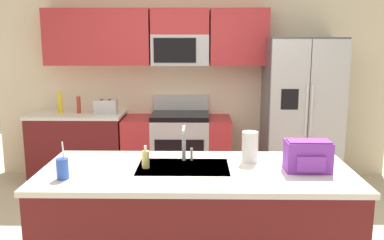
# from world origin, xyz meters

# --- Properties ---
(kitchen_wall_unit) EXTENTS (5.20, 0.43, 2.60)m
(kitchen_wall_unit) POSITION_xyz_m (-0.14, 2.08, 1.47)
(kitchen_wall_unit) COLOR beige
(kitchen_wall_unit) RESTS_ON ground
(back_counter) EXTENTS (1.19, 0.63, 0.90)m
(back_counter) POSITION_xyz_m (-1.47, 1.80, 0.45)
(back_counter) COLOR maroon
(back_counter) RESTS_ON ground
(range_oven) EXTENTS (1.36, 0.61, 1.10)m
(range_oven) POSITION_xyz_m (-0.19, 1.80, 0.44)
(range_oven) COLOR #B7BABF
(range_oven) RESTS_ON ground
(refrigerator) EXTENTS (0.90, 0.76, 1.85)m
(refrigerator) POSITION_xyz_m (1.36, 1.73, 0.93)
(refrigerator) COLOR #4C4F54
(refrigerator) RESTS_ON ground
(island_counter) EXTENTS (2.28, 0.99, 0.90)m
(island_counter) POSITION_xyz_m (0.07, -0.50, 0.45)
(island_counter) COLOR maroon
(island_counter) RESTS_ON ground
(toaster) EXTENTS (0.28, 0.16, 0.18)m
(toaster) POSITION_xyz_m (-1.08, 1.75, 0.99)
(toaster) COLOR #B7BABF
(toaster) RESTS_ON back_counter
(pepper_mill) EXTENTS (0.05, 0.05, 0.21)m
(pepper_mill) POSITION_xyz_m (-1.43, 1.80, 1.01)
(pepper_mill) COLOR #B2332D
(pepper_mill) RESTS_ON back_counter
(bottle_yellow) EXTENTS (0.06, 0.06, 0.26)m
(bottle_yellow) POSITION_xyz_m (-1.68, 1.81, 1.03)
(bottle_yellow) COLOR yellow
(bottle_yellow) RESTS_ON back_counter
(sink_faucet) EXTENTS (0.08, 0.21, 0.28)m
(sink_faucet) POSITION_xyz_m (-0.02, -0.31, 1.07)
(sink_faucet) COLOR #B7BABF
(sink_faucet) RESTS_ON island_counter
(drink_cup_blue) EXTENTS (0.08, 0.08, 0.26)m
(drink_cup_blue) POSITION_xyz_m (-0.84, -0.74, 0.97)
(drink_cup_blue) COLOR blue
(drink_cup_blue) RESTS_ON island_counter
(soap_dispenser) EXTENTS (0.06, 0.06, 0.17)m
(soap_dispenser) POSITION_xyz_m (-0.30, -0.49, 0.97)
(soap_dispenser) COLOR #D8CC66
(soap_dispenser) RESTS_ON island_counter
(paper_towel_roll) EXTENTS (0.12, 0.12, 0.24)m
(paper_towel_roll) POSITION_xyz_m (0.48, -0.32, 1.02)
(paper_towel_roll) COLOR white
(paper_towel_roll) RESTS_ON island_counter
(backpack) EXTENTS (0.32, 0.22, 0.23)m
(backpack) POSITION_xyz_m (0.87, -0.54, 1.02)
(backpack) COLOR purple
(backpack) RESTS_ON island_counter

